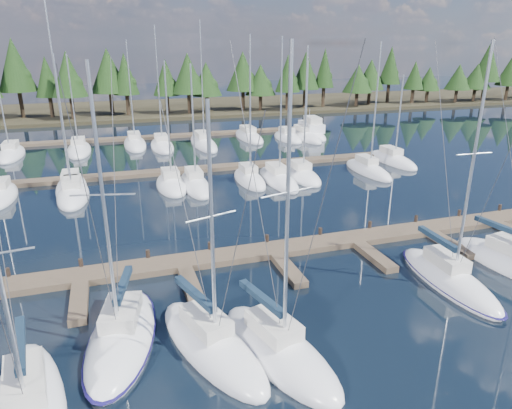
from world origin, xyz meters
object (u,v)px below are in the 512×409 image
object	(u,v)px
front_sailboat_2	(211,344)
motor_yacht_right	(311,132)
main_dock	(275,254)
front_sailboat_1	(122,337)
front_sailboat_3	(278,349)
front_sailboat_4	(448,279)

from	to	relation	value
front_sailboat_2	motor_yacht_right	bearing A→B (deg)	60.62
main_dock	front_sailboat_1	bearing A→B (deg)	-147.81
front_sailboat_1	front_sailboat_3	bearing A→B (deg)	-25.35
front_sailboat_1	motor_yacht_right	distance (m)	52.50
front_sailboat_4	front_sailboat_1	bearing A→B (deg)	179.71
front_sailboat_3	front_sailboat_4	bearing A→B (deg)	14.57
main_dock	front_sailboat_2	distance (m)	10.14
main_dock	front_sailboat_3	distance (m)	9.97
front_sailboat_1	main_dock	bearing A→B (deg)	32.19
motor_yacht_right	front_sailboat_2	bearing A→B (deg)	-119.38
main_dock	motor_yacht_right	distance (m)	42.01
main_dock	front_sailboat_3	size ratio (longest dim) A/B	3.10
front_sailboat_4	motor_yacht_right	world-z (taller)	front_sailboat_4
front_sailboat_2	front_sailboat_4	bearing A→B (deg)	6.87
main_dock	front_sailboat_4	xyz separation A→B (m)	(8.40, -6.36, 0.09)
main_dock	front_sailboat_3	bearing A→B (deg)	-109.46
front_sailboat_2	motor_yacht_right	world-z (taller)	front_sailboat_2
motor_yacht_right	front_sailboat_1	bearing A→B (deg)	-124.03
front_sailboat_2	front_sailboat_1	bearing A→B (deg)	154.45
main_dock	front_sailboat_1	distance (m)	11.76
front_sailboat_1	front_sailboat_2	xyz separation A→B (m)	(3.85, -1.84, 0.00)
main_dock	front_sailboat_3	xyz separation A→B (m)	(-3.32, -9.40, 0.09)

